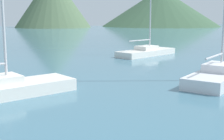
# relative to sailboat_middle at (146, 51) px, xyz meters

# --- Properties ---
(sailboat_middle) EXTENTS (6.55, 4.59, 7.30)m
(sailboat_middle) POSITION_rel_sailboat_middle_xyz_m (0.00, 0.00, 0.00)
(sailboat_middle) COLOR white
(sailboat_middle) RESTS_ON ground_plane
(sailboat_outer) EXTENTS (6.13, 5.25, 10.33)m
(sailboat_outer) POSITION_rel_sailboat_middle_xyz_m (-1.36, -11.90, 0.09)
(sailboat_outer) COLOR silver
(sailboat_outer) RESTS_ON ground_plane
(hill_east) EXTENTS (24.76, 24.76, 17.62)m
(hill_east) POSITION_rel_sailboat_middle_xyz_m (3.43, 78.89, 8.44)
(hill_east) COLOR #4C6647
(hill_east) RESTS_ON ground_plane
(hill_far_east) EXTENTS (42.64, 42.64, 13.60)m
(hill_far_east) POSITION_rel_sailboat_middle_xyz_m (42.21, 77.80, 6.43)
(hill_far_east) COLOR #38563D
(hill_far_east) RESTS_ON ground_plane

